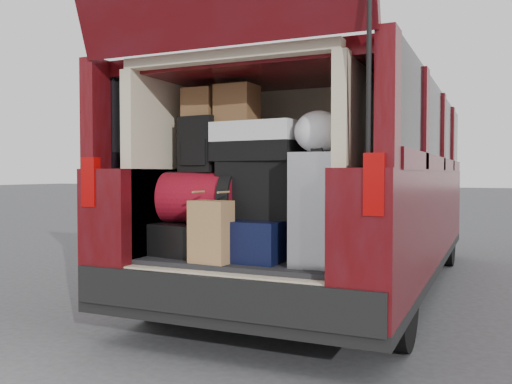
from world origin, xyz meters
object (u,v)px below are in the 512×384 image
black_hardshell (194,238)px  black_soft_case (261,190)px  navy_hardshell (256,238)px  backpack (200,145)px  twotone_duffel (258,142)px  kraft_bag (211,232)px  silver_roller (320,209)px  red_duffel (201,198)px

black_hardshell → black_soft_case: 0.55m
navy_hardshell → backpack: backpack is taller
black_soft_case → twotone_duffel: 0.30m
kraft_bag → twotone_duffel: size_ratio=0.67×
silver_roller → red_duffel: size_ratio=1.28×
twotone_duffel → kraft_bag: bearing=-110.0°
kraft_bag → black_soft_case: black_soft_case is taller
kraft_bag → twotone_duffel: twotone_duffel is taller
black_soft_case → twotone_duffel: (-0.01, -0.02, 0.30)m
backpack → kraft_bag: bearing=-44.2°
kraft_bag → silver_roller: bearing=25.9°
kraft_bag → black_soft_case: size_ratio=0.74×
black_soft_case → backpack: bearing=-173.3°
black_hardshell → twotone_duffel: size_ratio=0.93×
silver_roller → kraft_bag: (-0.59, -0.22, -0.14)m
backpack → twotone_duffel: backpack is taller
red_duffel → twotone_duffel: twotone_duffel is taller
navy_hardshell → twotone_duffel: twotone_duffel is taller
kraft_bag → backpack: (-0.26, 0.32, 0.53)m
navy_hardshell → twotone_duffel: bearing=99.4°
black_hardshell → backpack: 0.61m
kraft_bag → red_duffel: red_duffel is taller
navy_hardshell → silver_roller: bearing=-6.6°
backpack → twotone_duffel: 0.41m
navy_hardshell → silver_roller: (0.43, -0.06, 0.20)m
black_hardshell → kraft_bag: kraft_bag is taller
navy_hardshell → silver_roller: size_ratio=0.87×
kraft_bag → backpack: 0.67m
navy_hardshell → silver_roller: silver_roller is taller
silver_roller → black_soft_case: (-0.43, 0.12, 0.10)m
navy_hardshell → kraft_bag: (-0.16, -0.29, 0.06)m
navy_hardshell → kraft_bag: size_ratio=1.53×
black_hardshell → kraft_bag: bearing=-35.1°
black_hardshell → red_duffel: size_ratio=1.02×
kraft_bag → twotone_duffel: bearing=69.8°
silver_roller → twotone_duffel: 0.60m
kraft_bag → red_duffel: 0.40m
black_soft_case → backpack: size_ratio=1.36×
black_soft_case → twotone_duffel: size_ratio=0.90×
black_hardshell → navy_hardshell: size_ratio=0.91×
backpack → twotone_duffel: size_ratio=0.67×
navy_hardshell → black_soft_case: 0.30m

